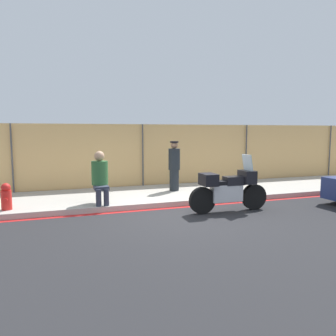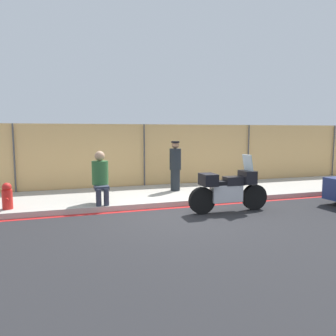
{
  "view_description": "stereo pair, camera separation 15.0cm",
  "coord_description": "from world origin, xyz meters",
  "px_view_note": "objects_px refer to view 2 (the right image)",
  "views": [
    {
      "loc": [
        -2.91,
        -7.34,
        2.07
      ],
      "look_at": [
        -0.12,
        0.79,
        1.11
      ],
      "focal_mm": 35.0,
      "sensor_mm": 36.0,
      "label": 1
    },
    {
      "loc": [
        -2.77,
        -7.39,
        2.07
      ],
      "look_at": [
        -0.12,
        0.79,
        1.11
      ],
      "focal_mm": 35.0,
      "sensor_mm": 36.0,
      "label": 2
    }
  ],
  "objects_px": {
    "officer_standing": "(175,166)",
    "person_seated_on_curb": "(100,175)",
    "motorcycle": "(228,189)",
    "fire_hydrant": "(7,196)"
  },
  "relations": [
    {
      "from": "motorcycle",
      "to": "fire_hydrant",
      "type": "relative_size",
      "value": 3.29
    },
    {
      "from": "officer_standing",
      "to": "person_seated_on_curb",
      "type": "distance_m",
      "value": 2.76
    },
    {
      "from": "fire_hydrant",
      "to": "person_seated_on_curb",
      "type": "bearing_deg",
      "value": 0.17
    },
    {
      "from": "motorcycle",
      "to": "fire_hydrant",
      "type": "distance_m",
      "value": 5.56
    },
    {
      "from": "motorcycle",
      "to": "person_seated_on_curb",
      "type": "relative_size",
      "value": 1.56
    },
    {
      "from": "person_seated_on_curb",
      "to": "fire_hydrant",
      "type": "height_order",
      "value": "person_seated_on_curb"
    },
    {
      "from": "motorcycle",
      "to": "person_seated_on_curb",
      "type": "bearing_deg",
      "value": 156.24
    },
    {
      "from": "officer_standing",
      "to": "person_seated_on_curb",
      "type": "xyz_separation_m",
      "value": [
        -2.52,
        -1.12,
        -0.05
      ]
    },
    {
      "from": "officer_standing",
      "to": "person_seated_on_curb",
      "type": "bearing_deg",
      "value": -156.04
    },
    {
      "from": "person_seated_on_curb",
      "to": "motorcycle",
      "type": "bearing_deg",
      "value": -24.82
    }
  ]
}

